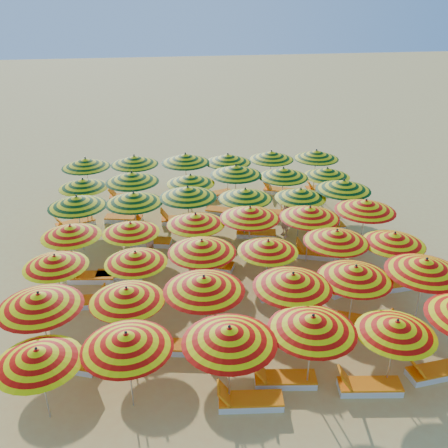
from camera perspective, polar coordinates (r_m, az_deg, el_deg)
The scene contains 73 objects.
ground at distance 19.65m, azimuth 0.21°, elevation -4.83°, with size 120.00×120.00×0.00m, color #D4B75E.
umbrella_0 at distance 13.14m, azimuth -20.54°, elevation -13.97°, with size 2.49×2.49×2.28m.
umbrella_1 at distance 12.78m, azimuth -11.07°, elevation -12.97°, with size 2.54×2.54×2.45m.
umbrella_2 at distance 12.58m, azimuth 0.62°, elevation -12.59°, with size 3.08×3.08×2.55m.
umbrella_3 at distance 13.25m, azimuth 10.09°, elevation -11.12°, with size 2.76×2.76×2.47m.
umbrella_4 at distance 14.00m, azimuth 19.13°, elevation -11.10°, with size 2.18×2.18×2.24m.
umbrella_6 at distance 14.73m, azimuth -20.36°, elevation -8.18°, with size 3.06×3.06×2.51m.
umbrella_7 at distance 14.61m, azimuth -11.05°, elevation -7.92°, with size 2.47×2.47×2.32m.
umbrella_8 at distance 14.48m, azimuth -2.31°, elevation -6.85°, with size 2.74×2.74×2.54m.
umbrella_9 at distance 14.81m, azimuth 7.87°, elevation -6.41°, with size 2.83×2.83×2.50m.
umbrella_10 at distance 15.68m, azimuth 14.78°, elevation -5.38°, with size 2.91×2.91×2.43m.
umbrella_11 at distance 16.49m, azimuth 22.04°, elevation -4.48°, with size 2.78×2.78×2.55m.
umbrella_12 at distance 17.01m, azimuth -18.74°, elevation -4.01°, with size 2.35×2.35×2.23m.
umbrella_13 at distance 16.60m, azimuth -10.07°, elevation -3.78°, with size 2.43×2.43×2.20m.
umbrella_14 at distance 16.59m, azimuth -2.55°, elevation -2.58°, with size 2.69×2.69×2.44m.
umbrella_15 at distance 17.06m, azimuth 5.04°, elevation -2.52°, with size 2.59×2.59×2.22m.
umbrella_16 at distance 17.69m, azimuth 12.74°, elevation -1.37°, with size 2.85×2.85×2.42m.
umbrella_17 at distance 18.27m, azimuth 18.88°, elevation -1.58°, with size 2.90×2.90×2.32m.
umbrella_18 at distance 18.69m, azimuth -17.12°, elevation -0.75°, with size 2.32×2.32×2.29m.
umbrella_19 at distance 18.53m, azimuth -10.62°, elevation -0.43°, with size 2.60×2.60×2.23m.
umbrella_20 at distance 18.68m, azimuth -3.26°, elevation 0.55°, with size 2.87×2.87×2.33m.
umbrella_21 at distance 18.96m, azimuth 2.98°, elevation 1.29°, with size 2.98×2.98×2.44m.
umbrella_22 at distance 19.27m, azimuth 9.77°, elevation 1.32°, with size 3.02×3.02×2.43m.
umbrella_23 at distance 20.16m, azimuth 15.89°, elevation 2.03°, with size 3.13×3.13×2.52m.
umbrella_24 at distance 20.69m, azimuth -16.46°, elevation 2.49°, with size 2.79×2.79×2.48m.
umbrella_25 at distance 20.50m, azimuth -10.27°, elevation 2.95°, with size 2.41×2.41×2.48m.
umbrella_26 at distance 20.66m, azimuth -4.16°, elevation 3.65°, with size 3.07×3.07×2.54m.
umbrella_27 at distance 20.79m, azimuth 2.44°, elevation 3.47°, with size 2.76×2.76×2.39m.
umbrella_28 at distance 21.25m, azimuth 8.74°, elevation 3.47°, with size 2.72×2.72×2.31m.
umbrella_29 at distance 22.00m, azimuth 13.52°, elevation 4.34°, with size 2.85×2.85×2.51m.
umbrella_30 at distance 22.95m, azimuth -15.80°, elevation 4.50°, with size 2.40×2.40×2.30m.
umbrella_31 at distance 22.62m, azimuth -10.47°, elevation 5.29°, with size 2.55×2.55×2.53m.
umbrella_32 at distance 22.56m, azimuth -3.86°, elevation 5.13°, with size 2.90×2.90×2.32m.
umbrella_33 at distance 23.09m, azimuth 1.36°, elevation 6.19°, with size 2.72×2.72×2.54m.
umbrella_34 at distance 23.18m, azimuth 6.79°, elevation 5.86°, with size 2.79×2.79×2.44m.
umbrella_35 at distance 23.96m, azimuth 11.71°, elevation 5.82°, with size 2.41×2.41×2.28m.
umbrella_36 at distance 25.12m, azimuth -15.53°, elevation 6.76°, with size 3.06×3.06×2.47m.
umbrella_37 at distance 24.99m, azimuth -10.21°, elevation 7.20°, with size 2.93×2.93×2.47m.
umbrella_38 at distance 24.76m, azimuth -4.44°, elevation 7.51°, with size 2.85×2.85×2.54m.
umbrella_39 at distance 24.92m, azimuth 0.44°, elevation 7.51°, with size 2.82×2.82×2.44m.
umbrella_40 at distance 25.57m, azimuth 5.43°, elevation 7.82°, with size 2.71×2.71×2.41m.
umbrella_41 at distance 25.96m, azimuth 10.50°, elevation 7.82°, with size 2.87×2.87×2.43m.
lounger_0 at distance 13.92m, azimuth 2.85°, elevation -19.55°, with size 1.78×0.75×0.69m.
lounger_1 at distance 14.57m, azimuth 6.82°, elevation -17.20°, with size 1.79×0.80×0.69m.
lounger_2 at distance 14.81m, azimuth 16.13°, elevation -17.38°, with size 1.79×0.80×0.69m.
lounger_3 at distance 15.86m, azimuth 23.01°, elevation -15.27°, with size 1.79×0.77×0.69m.
lounger_4 at distance 15.61m, azimuth -17.14°, elevation -14.91°, with size 1.82×1.17×0.69m.
lounger_5 at distance 15.86m, azimuth -12.30°, elevation -13.46°, with size 1.83×1.13×0.69m.
lounger_6 at distance 15.52m, azimuth -3.98°, elevation -13.85°, with size 1.81×0.89×0.69m.
lounger_7 at distance 16.04m, azimuth 9.29°, elevation -12.63°, with size 1.82×0.94×0.69m.
lounger_8 at distance 17.04m, azimuth 15.82°, elevation -10.78°, with size 1.82×1.23×0.69m.
lounger_9 at distance 18.01m, azimuth -15.93°, elevation -8.57°, with size 1.74×0.59×0.69m.
lounger_10 at distance 17.97m, azimuth 6.83°, elevation -7.72°, with size 1.77×0.72×0.69m.
lounger_11 at distance 18.67m, azimuth 13.82°, elevation -6.95°, with size 1.82×1.18×0.69m.
lounger_12 at distance 19.43m, azimuth 19.68°, elevation -6.42°, with size 1.78×0.75×0.69m.
lounger_13 at distance 19.33m, azimuth -15.00°, elevation -5.88°, with size 1.80×0.81×0.69m.
lounger_14 at distance 19.22m, azimuth -11.70°, elevation -5.68°, with size 1.78×0.75×0.69m.
lounger_15 at distance 19.43m, azimuth -1.31°, elevation -4.70°, with size 1.82×1.24×0.69m.
lounger_16 at distance 20.54m, azimuth 10.49°, elevation -3.35°, with size 1.83×1.11×0.69m.
lounger_17 at distance 21.33m, azimuth -8.49°, elevation -2.00°, with size 1.82×0.93×0.69m.
lounger_18 at distance 21.83m, azimuth 3.57°, elevation -1.06°, with size 1.82×0.95×0.69m.
lounger_19 at distance 22.79m, azimuth 11.40°, elevation -0.32°, with size 1.76×0.68×0.69m.
lounger_20 at distance 23.62m, azimuth -16.71°, elevation 0.03°, with size 1.82×1.24×0.69m.
lounger_21 at distance 23.58m, azimuth -11.28°, elevation 0.62°, with size 1.82×0.95×0.69m.
lounger_22 at distance 23.11m, azimuth -5.16°, elevation 0.51°, with size 1.75×0.64×0.69m.
lounger_23 at distance 23.83m, azimuth 0.10°, elevation 1.44°, with size 1.82×1.20×0.69m.
lounger_24 at distance 23.71m, azimuth 5.44°, elevation 1.18°, with size 1.82×0.96×0.69m.
lounger_25 at distance 25.95m, azimuth -11.17°, elevation 3.05°, with size 1.75×0.65×0.69m.
lounger_26 at distance 25.76m, azimuth -0.96°, elevation 3.39°, with size 1.83×1.10×0.69m.
lounger_27 at distance 26.39m, azimuth 6.31°, elevation 3.80°, with size 1.82×1.22×0.69m.
lounger_28 at distance 26.98m, azimuth 11.03°, elevation 3.98°, with size 1.75×0.63×0.69m.
beachgoer_b at distance 20.21m, azimuth -8.84°, elevation -1.93°, with size 0.69×0.54×1.42m, color tan.
beachgoer_a at distance 21.71m, azimuth 7.00°, elevation 0.53°, with size 0.58×0.38×1.59m, color #E09F7E.
Camera 1 is at (-2.46, -16.67, 10.11)m, focal length 40.00 mm.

